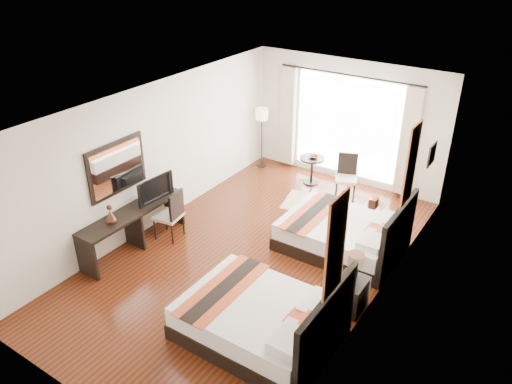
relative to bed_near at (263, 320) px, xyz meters
The scene contains 29 objects.
floor 2.04m from the bed_near, 127.47° to the left, with size 4.50×7.50×0.01m, color #331709.
ceiling 3.19m from the bed_near, 127.47° to the left, with size 4.50×7.50×0.02m, color white.
wall_headboard 2.19m from the bed_near, 57.58° to the left, with size 0.01×7.50×2.80m, color silver.
wall_desk 3.98m from the bed_near, 155.24° to the left, with size 0.01×7.50×2.80m, color silver.
wall_window 5.59m from the bed_near, 102.93° to the left, with size 4.50×0.01×2.80m, color silver.
wall_entry 2.70m from the bed_near, 119.81° to the right, with size 4.50×0.01×2.80m, color silver.
window_glass 5.56m from the bed_near, 102.97° to the left, with size 2.40×0.02×2.20m, color white.
sheer_curtain 5.50m from the bed_near, 103.11° to the left, with size 2.30×0.02×2.10m, color white.
drape_left 5.96m from the bed_near, 117.10° to the left, with size 0.35×0.14×2.35m, color #BAA590.
drape_right 5.32m from the bed_near, 87.57° to the left, with size 0.35×0.14×2.35m, color #BAA590.
art_panel_near 1.92m from the bed_near, ahead, with size 0.03×0.50×1.35m, color maroon.
art_panel_far 3.32m from the bed_near, 69.69° to the left, with size 0.03×0.50×1.35m, color maroon.
wall_sconce 2.27m from the bed_near, 53.05° to the left, with size 0.10×0.14×0.14m, color #442418.
mirror_frame 3.72m from the bed_near, 169.33° to the left, with size 0.04×1.25×0.95m, color black.
mirror_glass 3.70m from the bed_near, 169.25° to the left, with size 0.01×1.12×0.82m, color white.
bed_near is the anchor object (origin of this frame).
bed_far 2.71m from the bed_near, 89.45° to the left, with size 2.10×1.64×1.18m.
nightstand 1.50m from the bed_near, 58.61° to the left, with size 0.43×0.53×0.51m, color black.
table_lamp 1.68m from the bed_near, 62.21° to the left, with size 0.25×0.25×0.40m.
vase 1.38m from the bed_near, 54.05° to the left, with size 0.14×0.14×0.14m, color black.
console_desk 3.28m from the bed_near, 168.58° to the left, with size 0.50×2.20×0.76m, color black.
television 3.48m from the bed_near, 159.44° to the left, with size 0.82×0.11×0.47m, color black.
bronze_figurine 3.28m from the bed_near, behind, with size 0.20×0.20×0.30m, color #442418, non-canonical shape.
desk_chair 3.14m from the bed_near, 156.73° to the left, with size 0.53×0.53×0.99m.
floor_lamp 5.91m from the bed_near, 123.17° to the left, with size 0.30×0.30×1.48m.
side_table 5.05m from the bed_near, 110.05° to the left, with size 0.56×0.56×0.64m, color black.
fruit_bowl 5.04m from the bed_near, 109.84° to the left, with size 0.21×0.21×0.05m, color #442818.
window_chair 4.62m from the bed_near, 99.98° to the left, with size 0.59×0.59×0.97m.
jute_rug 4.09m from the bed_near, 106.78° to the left, with size 1.33×0.90×0.01m, color tan.
Camera 1 is at (4.13, -6.14, 5.23)m, focal length 35.00 mm.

